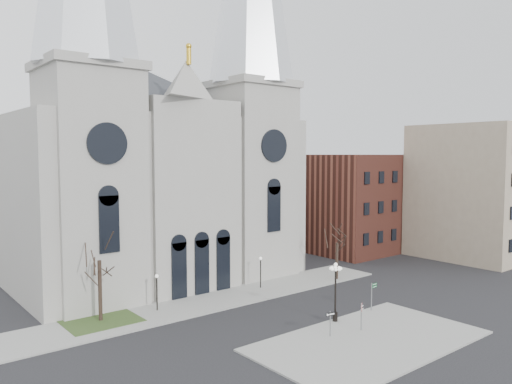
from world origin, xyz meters
TOP-DOWN VIEW (x-y plane):
  - ground at (0.00, 0.00)m, footprint 160.00×160.00m
  - sidewalk_near at (3.00, -5.00)m, footprint 18.00×10.00m
  - sidewalk_far at (0.00, 11.00)m, footprint 40.00×6.00m
  - grass_patch at (-11.00, 12.00)m, footprint 6.00×5.00m
  - cathedral at (0.00, 22.86)m, footprint 33.00×26.66m
  - bg_building_brick at (30.00, 22.00)m, footprint 14.00×18.00m
  - bg_building_tan at (38.00, 6.00)m, footprint 10.00×14.00m
  - tree_left at (-11.00, 12.00)m, footprint 3.20×3.20m
  - tree_right at (15.00, 9.00)m, footprint 3.20×3.20m
  - ped_lamp_left at (-6.00, 11.50)m, footprint 0.32×0.32m
  - ped_lamp_right at (6.00, 11.50)m, footprint 0.32×0.32m
  - stop_sign at (4.19, -3.25)m, footprint 0.78×0.24m
  - globe_lamp at (4.18, -0.50)m, footprint 1.08×1.08m
  - one_way_sign at (1.29, -2.60)m, footprint 0.86×0.18m
  - street_name_sign at (8.92, -0.61)m, footprint 0.80×0.11m

SIDE VIEW (x-z plane):
  - ground at x=0.00m, z-range 0.00..0.00m
  - sidewalk_near at x=3.00m, z-range 0.00..0.14m
  - sidewalk_far at x=0.00m, z-range 0.00..0.14m
  - grass_patch at x=-11.00m, z-range 0.00..0.18m
  - one_way_sign at x=1.29m, z-range 0.51..2.47m
  - street_name_sign at x=8.92m, z-range 0.35..2.84m
  - stop_sign at x=4.19m, z-range 0.63..2.86m
  - ped_lamp_left at x=-6.00m, z-range 0.70..3.96m
  - ped_lamp_right at x=6.00m, z-range 0.70..3.96m
  - globe_lamp at x=4.18m, z-range 0.78..5.73m
  - tree_right at x=15.00m, z-range 1.47..7.47m
  - tree_left at x=-11.00m, z-range 1.83..9.33m
  - bg_building_brick at x=30.00m, z-range 0.00..14.00m
  - bg_building_tan at x=38.00m, z-range 0.00..18.00m
  - cathedral at x=0.00m, z-range -8.52..45.48m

